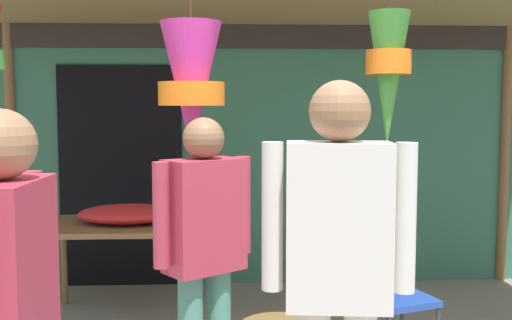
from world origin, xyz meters
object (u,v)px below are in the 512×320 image
at_px(flower_heap_on_table, 129,214).
at_px(passerby_at_right, 338,263).
at_px(folding_chair, 386,290).
at_px(shopper_by_bananas, 204,243).
at_px(display_table, 120,233).

bearing_deg(flower_heap_on_table, passerby_at_right, -64.05).
distance_m(flower_heap_on_table, folding_chair, 2.05).
xyz_separation_m(flower_heap_on_table, folding_chair, (1.73, -1.06, -0.31)).
xyz_separation_m(flower_heap_on_table, shopper_by_bananas, (0.63, -1.57, 0.12)).
relative_size(display_table, passerby_at_right, 0.66).
distance_m(flower_heap_on_table, passerby_at_right, 2.69).
xyz_separation_m(display_table, folding_chair, (1.80, -1.05, -0.16)).
height_order(folding_chair, shopper_by_bananas, shopper_by_bananas).
distance_m(display_table, passerby_at_right, 2.73).
bearing_deg(shopper_by_bananas, display_table, 114.09).
relative_size(display_table, shopper_by_bananas, 0.73).
relative_size(display_table, folding_chair, 1.37).
height_order(display_table, shopper_by_bananas, shopper_by_bananas).
bearing_deg(flower_heap_on_table, shopper_by_bananas, -68.21).
height_order(display_table, passerby_at_right, passerby_at_right).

